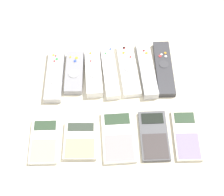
% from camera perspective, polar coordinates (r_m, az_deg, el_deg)
% --- Properties ---
extents(ground_plane, '(3.00, 3.00, 0.00)m').
position_cam_1_polar(ground_plane, '(1.08, 0.09, -1.52)').
color(ground_plane, beige).
extents(remote_0, '(0.06, 0.19, 0.02)m').
position_cam_1_polar(remote_0, '(1.15, -8.71, 3.40)').
color(remote_0, '#B7B7BC').
rests_on(remote_0, ground_plane).
extents(remote_1, '(0.06, 0.15, 0.02)m').
position_cam_1_polar(remote_1, '(1.15, -5.77, 3.91)').
color(remote_1, gray).
rests_on(remote_1, ground_plane).
extents(remote_2, '(0.05, 0.17, 0.03)m').
position_cam_1_polar(remote_2, '(1.14, -2.85, 4.00)').
color(remote_2, white).
rests_on(remote_2, ground_plane).
extents(remote_3, '(0.05, 0.20, 0.02)m').
position_cam_1_polar(remote_3, '(1.14, -0.22, 4.19)').
color(remote_3, white).
rests_on(remote_3, ground_plane).
extents(remote_4, '(0.06, 0.19, 0.02)m').
position_cam_1_polar(remote_4, '(1.15, 2.50, 4.33)').
color(remote_4, white).
rests_on(remote_4, ground_plane).
extents(remote_5, '(0.05, 0.21, 0.03)m').
position_cam_1_polar(remote_5, '(1.15, 5.28, 4.41)').
color(remote_5, silver).
rests_on(remote_5, ground_plane).
extents(remote_6, '(0.06, 0.20, 0.02)m').
position_cam_1_polar(remote_6, '(1.16, 7.90, 4.52)').
color(remote_6, '#333338').
rests_on(remote_6, ground_plane).
extents(calculator_0, '(0.08, 0.14, 0.01)m').
position_cam_1_polar(calculator_0, '(1.04, -10.28, -6.48)').
color(calculator_0, silver).
rests_on(calculator_0, ground_plane).
extents(calculator_1, '(0.10, 0.12, 0.02)m').
position_cam_1_polar(calculator_1, '(1.03, -4.85, -6.47)').
color(calculator_1, beige).
rests_on(calculator_1, ground_plane).
extents(calculator_2, '(0.09, 0.16, 0.01)m').
position_cam_1_polar(calculator_2, '(1.03, 0.98, -5.92)').
color(calculator_2, silver).
rests_on(calculator_2, ground_plane).
extents(calculator_3, '(0.08, 0.15, 0.01)m').
position_cam_1_polar(calculator_3, '(1.04, 6.42, -5.71)').
color(calculator_3, '#4C4C51').
rests_on(calculator_3, ground_plane).
extents(calculator_4, '(0.08, 0.16, 0.01)m').
position_cam_1_polar(calculator_4, '(1.05, 11.26, -5.57)').
color(calculator_4, beige).
rests_on(calculator_4, ground_plane).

